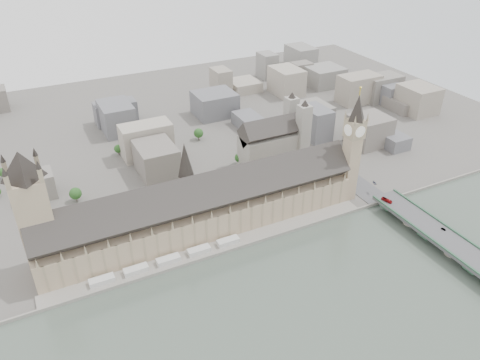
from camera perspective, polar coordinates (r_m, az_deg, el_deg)
name	(u,v)px	position (r m, az deg, el deg)	size (l,w,h in m)	color
ground	(213,244)	(380.42, -3.29, -7.77)	(900.00, 900.00, 0.00)	#595651
embankment_wall	(221,253)	(368.78, -2.35, -8.90)	(600.00, 1.50, 3.00)	gray
river_terrace	(217,248)	(374.41, -2.83, -8.30)	(270.00, 15.00, 2.00)	gray
terrace_tents	(168,260)	(362.79, -8.73, -9.59)	(118.00, 7.00, 4.00)	silver
palace_of_westminster	(203,208)	(381.61, -4.58, -3.44)	(265.00, 40.73, 55.44)	tan
elizabeth_tower	(353,141)	(418.39, 13.63, 4.63)	(17.00, 17.00, 107.50)	tan
victoria_tower	(33,209)	(351.86, -23.92, -3.30)	(30.00, 30.00, 100.00)	tan
central_tower	(186,170)	(365.09, -6.64, 1.24)	(13.00, 13.00, 48.00)	tan
westminster_bridge	(446,243)	(405.84, 23.78, -7.10)	(25.00, 325.00, 10.25)	#474749
westminster_abbey	(274,142)	(481.55, 4.20, 4.69)	(68.00, 36.00, 64.00)	gray
city_skyline_inland	(130,114)	(574.93, -13.30, 7.78)	(720.00, 360.00, 38.00)	gray
park_trees	(175,202)	(419.03, -7.88, -2.69)	(110.00, 30.00, 15.00)	#214819
red_bus_north	(387,200)	(429.95, 17.45, -2.36)	(2.29, 9.81, 2.73)	maroon
car_silver	(443,229)	(411.02, 23.56, -5.52)	(1.35, 3.89, 1.28)	gray
car_approach	(375,183)	(453.66, 16.10, -0.35)	(2.06, 5.06, 1.47)	gray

